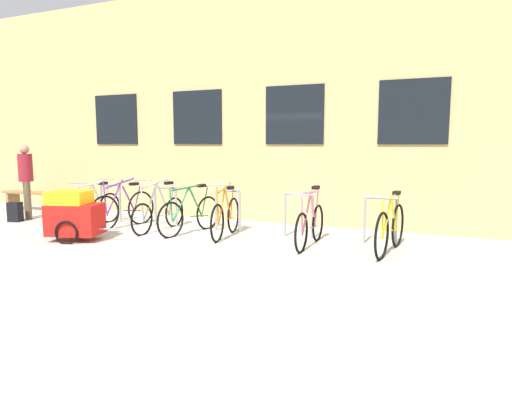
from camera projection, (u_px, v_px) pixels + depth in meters
ground_plane at (160, 249)px, 7.76m from camera, size 42.00×42.00×0.00m
storefront_building at (293, 113)px, 13.16m from camera, size 28.00×6.36×5.24m
bike_rack at (228, 206)px, 9.30m from camera, size 6.59×0.05×0.85m
bicycle_pink at (310, 224)px, 7.97m from camera, size 0.44×1.70×1.03m
bicycle_green at (190, 214)px, 9.11m from camera, size 0.47×1.76×0.99m
bicycle_purple at (123, 209)px, 9.76m from camera, size 0.44×1.70×1.07m
bicycle_yellow at (390, 228)px, 7.48m from camera, size 0.44×1.78×0.99m
bicycle_white at (94, 208)px, 9.96m from camera, size 0.44×1.65×0.98m
bicycle_orange at (226, 216)px, 8.78m from camera, size 0.46×1.66×1.05m
bicycle_silver at (159, 212)px, 9.38m from camera, size 0.44×1.72×1.09m
bike_trailer at (74, 215)px, 8.42m from camera, size 1.48×0.84×0.93m
wooden_bench at (31, 197)px, 12.16m from camera, size 1.74×0.40×0.50m
person_by_bench at (26, 176)px, 10.78m from camera, size 0.32×0.32×1.73m
backpack at (15, 212)px, 10.47m from camera, size 0.32×0.26×0.44m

